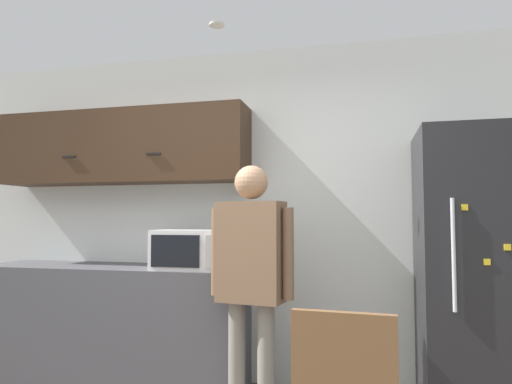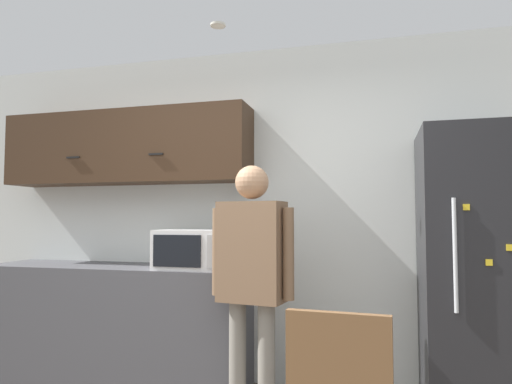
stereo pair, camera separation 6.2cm
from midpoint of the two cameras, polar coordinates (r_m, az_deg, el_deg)
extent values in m
cube|color=silver|center=(3.73, 1.11, -2.67)|extent=(6.00, 0.06, 2.70)
cube|color=#4C4C51|center=(3.95, -16.76, -15.49)|extent=(2.15, 0.59, 0.93)
cube|color=#3D2819|center=(4.01, -15.51, 5.31)|extent=(2.15, 0.35, 0.60)
cube|color=black|center=(4.05, -21.50, 4.05)|extent=(0.12, 0.01, 0.01)
cube|color=black|center=(3.66, -11.93, 4.67)|extent=(0.12, 0.01, 0.01)
cube|color=white|center=(3.48, -7.29, -7.12)|extent=(0.52, 0.38, 0.29)
cube|color=black|center=(3.32, -9.35, -7.29)|extent=(0.37, 0.01, 0.23)
cube|color=#B2B2B2|center=(3.22, -4.97, -7.44)|extent=(0.07, 0.01, 0.23)
cylinder|color=gray|center=(3.12, -1.72, -20.43)|extent=(0.11, 0.11, 0.77)
cylinder|color=gray|center=(3.05, 1.94, -20.86)|extent=(0.11, 0.11, 0.77)
cube|color=brown|center=(2.95, 0.09, -7.44)|extent=(0.44, 0.28, 0.64)
sphere|color=tan|center=(2.96, 0.09, 1.22)|extent=(0.22, 0.22, 0.22)
cylinder|color=brown|center=(3.06, -4.24, -7.41)|extent=(0.07, 0.07, 0.57)
cylinder|color=brown|center=(2.87, 4.71, -7.67)|extent=(0.07, 0.07, 0.57)
cube|color=#232326|center=(3.32, 26.50, -9.23)|extent=(0.69, 0.70, 1.89)
cylinder|color=silver|center=(2.91, 24.20, -7.18)|extent=(0.02, 0.02, 0.66)
cube|color=yellow|center=(2.98, 29.69, -6.06)|extent=(0.04, 0.01, 0.04)
cube|color=yellow|center=(2.96, 27.66, -7.81)|extent=(0.04, 0.01, 0.04)
cube|color=yellow|center=(2.93, 25.36, -1.73)|extent=(0.04, 0.01, 0.04)
cube|color=brown|center=(1.91, 11.24, -21.90)|extent=(0.41, 0.07, 0.50)
cylinder|color=white|center=(3.46, -4.23, 20.08)|extent=(0.11, 0.11, 0.01)
camera|label=1|loc=(0.03, -89.36, -0.04)|focal=32.00mm
camera|label=2|loc=(0.03, 90.64, 0.04)|focal=32.00mm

